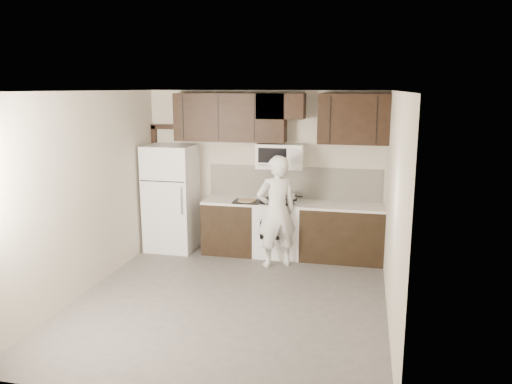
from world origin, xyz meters
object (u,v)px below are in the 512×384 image
(microwave, at_px, (280,156))
(refrigerator, at_px, (171,198))
(stove, at_px, (278,228))
(person, at_px, (276,212))

(microwave, xyz_separation_m, refrigerator, (-1.85, -0.17, -0.75))
(stove, xyz_separation_m, microwave, (-0.00, 0.12, 1.19))
(refrigerator, bearing_deg, stove, 1.51)
(refrigerator, bearing_deg, microwave, 5.15)
(stove, distance_m, microwave, 1.20)
(stove, relative_size, person, 0.54)
(refrigerator, distance_m, person, 1.96)
(stove, relative_size, refrigerator, 0.52)
(stove, xyz_separation_m, refrigerator, (-1.85, -0.05, 0.44))
(microwave, distance_m, refrigerator, 2.00)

